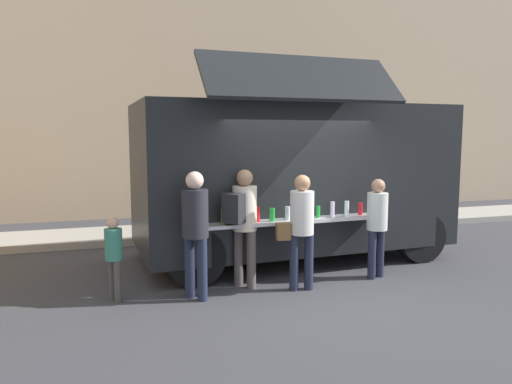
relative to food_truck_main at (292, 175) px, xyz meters
The scene contains 10 objects.
ground_plane 2.60m from the food_truck_main, 99.60° to the right, with size 60.00×60.00×0.00m, color #38383D.
curb_strip 5.01m from the food_truck_main, 146.80° to the left, with size 28.00×1.60×0.15m, color #9E998E.
building_behind 7.82m from the food_truck_main, 114.75° to the left, with size 32.00×2.40×9.28m, color tan.
food_truck_main is the anchor object (origin of this frame).
trash_bin 4.59m from the food_truck_main, 31.25° to the left, with size 0.60×0.60×1.02m, color #2B6535.
customer_front_ordering 1.98m from the food_truck_main, 107.55° to the right, with size 0.56×0.35×1.70m.
customer_mid_with_backpack 2.04m from the food_truck_main, 132.59° to the right, with size 0.56×0.53×1.77m.
customer_rear_waiting 2.78m from the food_truck_main, 140.35° to the right, with size 0.36×0.36×1.78m.
customer_extra_browsing 1.90m from the food_truck_main, 63.16° to the right, with size 0.32×0.32×1.59m.
child_near_queue 3.61m from the food_truck_main, 155.25° to the right, with size 0.24×0.24×1.17m.
Camera 1 is at (-2.91, -6.13, 2.27)m, focal length 33.86 mm.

